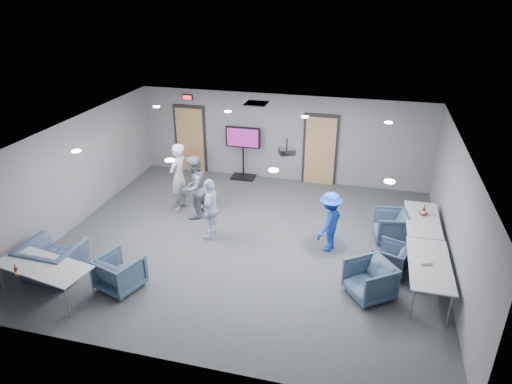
% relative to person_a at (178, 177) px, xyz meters
% --- Properties ---
extents(floor, '(9.00, 9.00, 0.00)m').
position_rel_person_a_xyz_m(floor, '(2.27, -1.23, -0.94)').
color(floor, '#35383D').
rests_on(floor, ground).
extents(ceiling, '(9.00, 9.00, 0.00)m').
position_rel_person_a_xyz_m(ceiling, '(2.27, -1.23, 1.76)').
color(ceiling, silver).
rests_on(ceiling, wall_back).
extents(wall_back, '(9.00, 0.02, 2.70)m').
position_rel_person_a_xyz_m(wall_back, '(2.27, 2.77, 0.41)').
color(wall_back, slate).
rests_on(wall_back, floor).
extents(wall_front, '(9.00, 0.02, 2.70)m').
position_rel_person_a_xyz_m(wall_front, '(2.27, -5.23, 0.41)').
color(wall_front, slate).
rests_on(wall_front, floor).
extents(wall_left, '(0.02, 8.00, 2.70)m').
position_rel_person_a_xyz_m(wall_left, '(-2.23, -1.23, 0.41)').
color(wall_left, slate).
rests_on(wall_left, floor).
extents(wall_right, '(0.02, 8.00, 2.70)m').
position_rel_person_a_xyz_m(wall_right, '(6.77, -1.23, 0.41)').
color(wall_right, slate).
rests_on(wall_right, floor).
extents(door_left, '(1.06, 0.17, 2.24)m').
position_rel_person_a_xyz_m(door_left, '(-0.73, 2.73, 0.12)').
color(door_left, black).
rests_on(door_left, wall_back).
extents(door_right, '(1.06, 0.17, 2.24)m').
position_rel_person_a_xyz_m(door_right, '(3.47, 2.73, 0.12)').
color(door_right, black).
rests_on(door_right, wall_back).
extents(exit_sign, '(0.32, 0.08, 0.16)m').
position_rel_person_a_xyz_m(exit_sign, '(-0.73, 2.71, 1.51)').
color(exit_sign, black).
rests_on(exit_sign, wall_back).
extents(hvac_diffuser, '(0.60, 0.60, 0.03)m').
position_rel_person_a_xyz_m(hvac_diffuser, '(1.77, 1.57, 1.74)').
color(hvac_diffuser, black).
rests_on(hvac_diffuser, ceiling).
extents(downlights, '(6.18, 3.78, 0.02)m').
position_rel_person_a_xyz_m(downlights, '(2.27, -1.23, 1.74)').
color(downlights, white).
rests_on(downlights, ceiling).
extents(person_a, '(0.53, 0.74, 1.89)m').
position_rel_person_a_xyz_m(person_a, '(0.00, 0.00, 0.00)').
color(person_a, gray).
rests_on(person_a, floor).
extents(person_b, '(0.84, 0.97, 1.71)m').
position_rel_person_a_xyz_m(person_b, '(0.58, -0.33, -0.09)').
color(person_b, slate).
rests_on(person_b, floor).
extents(person_c, '(0.41, 0.92, 1.55)m').
position_rel_person_a_xyz_m(person_c, '(1.36, -1.22, -0.17)').
color(person_c, silver).
rests_on(person_c, floor).
extents(person_d, '(0.83, 1.07, 1.45)m').
position_rel_person_a_xyz_m(person_d, '(4.18, -1.08, -0.22)').
color(person_d, '#1B3BB1').
rests_on(person_d, floor).
extents(chair_right_a, '(0.94, 0.92, 0.75)m').
position_rel_person_a_xyz_m(chair_right_a, '(5.62, -0.29, -0.57)').
color(chair_right_a, '#3B4F66').
rests_on(chair_right_a, floor).
extents(chair_right_b, '(0.90, 0.89, 0.65)m').
position_rel_person_a_xyz_m(chair_right_b, '(5.59, -1.66, -0.62)').
color(chair_right_b, '#36445E').
rests_on(chair_right_b, floor).
extents(chair_right_c, '(1.15, 1.14, 0.76)m').
position_rel_person_a_xyz_m(chair_right_c, '(5.17, -2.63, -0.57)').
color(chair_right_c, '#3E546B').
rests_on(chair_right_c, floor).
extents(chair_front_a, '(1.00, 1.02, 0.74)m').
position_rel_person_a_xyz_m(chair_front_a, '(0.25, -3.63, -0.57)').
color(chair_front_a, '#3B5066').
rests_on(chair_front_a, floor).
extents(chair_front_b, '(1.23, 1.08, 0.77)m').
position_rel_person_a_xyz_m(chair_front_b, '(-1.34, -3.63, -0.56)').
color(chair_front_b, '#3C4E68').
rests_on(chair_front_b, floor).
extents(table_right_a, '(0.76, 1.81, 0.73)m').
position_rel_person_a_xyz_m(table_right_a, '(6.27, -0.39, -0.26)').
color(table_right_a, '#A8AAAC').
rests_on(table_right_a, floor).
extents(table_right_b, '(0.80, 1.93, 0.73)m').
position_rel_person_a_xyz_m(table_right_b, '(6.27, -2.29, -0.25)').
color(table_right_b, '#A8AAAC').
rests_on(table_right_b, floor).
extents(table_front_left, '(2.02, 1.12, 0.73)m').
position_rel_person_a_xyz_m(table_front_left, '(-1.04, -4.23, -0.26)').
color(table_front_left, '#A8AAAC').
rests_on(table_front_left, floor).
extents(bottle_front, '(0.07, 0.07, 0.26)m').
position_rel_person_a_xyz_m(bottle_front, '(-1.25, -4.66, -0.12)').
color(bottle_front, '#58220F').
rests_on(bottle_front, table_front_left).
extents(bottle_right, '(0.08, 0.08, 0.30)m').
position_rel_person_a_xyz_m(bottle_right, '(6.28, -0.24, -0.10)').
color(bottle_right, '#58220F').
rests_on(bottle_right, table_right_a).
extents(snack_box, '(0.20, 0.14, 0.04)m').
position_rel_person_a_xyz_m(snack_box, '(6.29, -0.16, -0.19)').
color(snack_box, '#BB342E').
rests_on(snack_box, table_right_a).
extents(wrapper, '(0.28, 0.24, 0.05)m').
position_rel_person_a_xyz_m(wrapper, '(6.16, -2.31, -0.19)').
color(wrapper, silver).
rests_on(wrapper, table_right_b).
extents(tv_stand, '(1.10, 0.52, 1.68)m').
position_rel_person_a_xyz_m(tv_stand, '(1.10, 2.52, 0.01)').
color(tv_stand, black).
rests_on(tv_stand, floor).
extents(projector, '(0.42, 0.39, 0.36)m').
position_rel_person_a_xyz_m(projector, '(3.17, -1.22, 1.46)').
color(projector, black).
rests_on(projector, ceiling).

